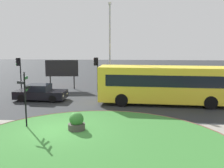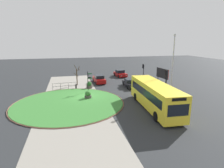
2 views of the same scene
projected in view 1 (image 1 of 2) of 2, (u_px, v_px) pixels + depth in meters
ground at (59, 131)px, 15.24m from camera, size 120.00×120.00×0.00m
sidewalk_paving at (47, 145)px, 13.18m from camera, size 32.00×7.83×0.02m
grass_island at (96, 149)px, 12.55m from camera, size 13.69×13.69×0.10m
grass_kerb_ring at (96, 149)px, 12.55m from camera, size 14.00×14.00×0.11m
signpost_directional at (25, 95)px, 15.59m from camera, size 0.69×0.77×3.28m
bus_yellow at (165, 84)px, 21.50m from camera, size 10.49×3.11×3.02m
car_near_lane at (40, 93)px, 23.20m from camera, size 4.37×2.05×1.36m
traffic_light_near at (96, 67)px, 26.64m from camera, size 0.48×0.32×3.42m
traffic_light_far at (19, 67)px, 26.80m from camera, size 0.49×0.28×3.38m
lamppost_tall at (110, 45)px, 26.39m from camera, size 0.32×0.32×8.64m
billboard_left at (62, 69)px, 28.52m from camera, size 3.42×0.48×3.05m
planter_near_signpost at (77, 123)px, 15.14m from camera, size 0.94×0.94×1.11m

